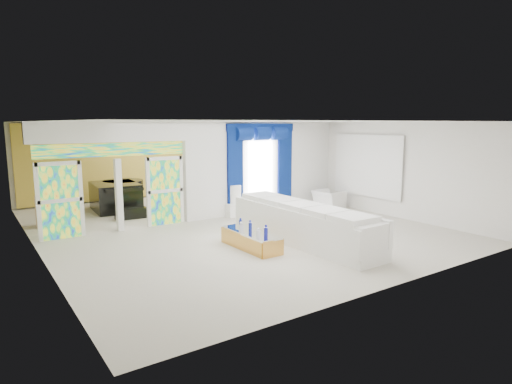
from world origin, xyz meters
TOP-DOWN VIEW (x-y plane):
  - floor at (0.00, 0.00)m, footprint 12.00×12.00m
  - dividing_wall at (2.15, 1.00)m, footprint 5.70×0.18m
  - dividing_header at (-2.85, 1.00)m, footprint 4.30×0.18m
  - stained_panel_left at (-4.28, 1.00)m, footprint 0.95×0.04m
  - stained_panel_right at (-1.42, 1.00)m, footprint 0.95×0.04m
  - stained_transom at (-2.85, 1.00)m, footprint 4.00×0.05m
  - window_pane at (1.90, 0.90)m, footprint 1.00×0.02m
  - blue_drape_left at (0.90, 0.87)m, footprint 0.55×0.10m
  - blue_drape_right at (2.90, 0.87)m, footprint 0.55×0.10m
  - blue_pelmet at (1.90, 0.87)m, footprint 2.60×0.12m
  - wall_mirror at (4.94, -1.00)m, footprint 0.04×2.70m
  - gold_curtains at (0.00, 5.90)m, footprint 9.70×0.12m
  - white_sofa at (0.62, -2.80)m, footprint 1.10×4.64m
  - coffee_table at (-0.73, -2.50)m, footprint 0.63×1.78m
  - console_table at (1.17, 0.80)m, footprint 1.25×0.42m
  - table_lamp at (0.87, 0.80)m, footprint 0.36×0.36m
  - armchair at (4.25, 0.06)m, footprint 0.91×1.02m
  - grand_piano at (-2.03, 3.94)m, footprint 1.54×1.95m
  - piano_bench at (-2.03, 2.34)m, footprint 0.99×0.44m
  - tv_console at (-4.36, 2.75)m, footprint 0.65×0.60m
  - chandelier at (-2.30, 3.40)m, footprint 0.60×0.60m
  - decanters at (-0.74, -2.57)m, footprint 0.22×1.30m

SIDE VIEW (x-z plane):
  - floor at x=0.00m, z-range 0.00..0.00m
  - piano_bench at x=-2.03m, z-range 0.00..0.32m
  - coffee_table at x=-0.73m, z-range 0.00..0.39m
  - console_table at x=1.17m, z-range 0.00..0.42m
  - armchair at x=4.25m, z-range 0.00..0.62m
  - tv_console at x=-4.36m, z-range 0.00..0.87m
  - white_sofa at x=0.62m, z-range 0.00..0.88m
  - grand_piano at x=-2.03m, z-range 0.00..0.94m
  - decanters at x=-0.74m, z-range 0.36..0.61m
  - table_lamp at x=0.87m, z-range 0.42..1.00m
  - stained_panel_left at x=-4.28m, z-range 0.00..2.00m
  - stained_panel_right at x=-1.42m, z-range 0.00..2.00m
  - blue_drape_left at x=0.90m, z-range 0.00..2.80m
  - blue_drape_right at x=2.90m, z-range 0.00..2.80m
  - window_pane at x=1.90m, z-range 0.30..2.60m
  - dividing_wall at x=2.15m, z-range 0.00..3.00m
  - gold_curtains at x=0.00m, z-range 0.05..2.95m
  - wall_mirror at x=4.94m, z-range 0.60..2.50m
  - stained_transom at x=-2.85m, z-range 2.08..2.42m
  - chandelier at x=-2.30m, z-range 2.35..2.95m
  - dividing_header at x=-2.85m, z-range 2.45..3.00m
  - blue_pelmet at x=1.90m, z-range 2.69..2.94m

